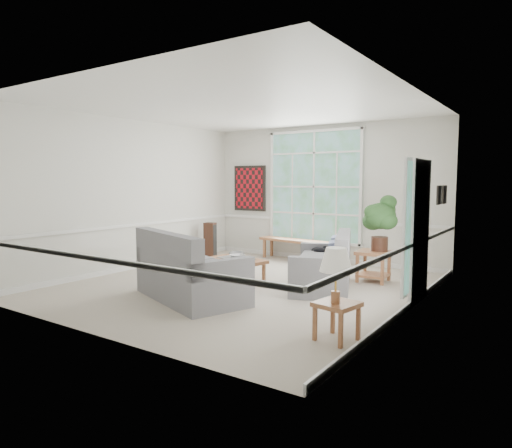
{
  "coord_description": "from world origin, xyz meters",
  "views": [
    {
      "loc": [
        4.44,
        -6.22,
        1.79
      ],
      "look_at": [
        0.1,
        0.2,
        1.05
      ],
      "focal_mm": 32.0,
      "sensor_mm": 36.0,
      "label": 1
    }
  ],
  "objects_px": {
    "loveseat_front": "(191,265)",
    "end_table": "(373,266)",
    "coffee_table": "(236,270)",
    "side_table": "(337,321)",
    "loveseat_right": "(322,261)"
  },
  "relations": [
    {
      "from": "loveseat_front",
      "to": "end_table",
      "type": "xyz_separation_m",
      "value": [
        1.88,
        2.69,
        -0.24
      ]
    },
    {
      "from": "loveseat_front",
      "to": "coffee_table",
      "type": "distance_m",
      "value": 1.42
    },
    {
      "from": "loveseat_front",
      "to": "end_table",
      "type": "height_order",
      "value": "loveseat_front"
    },
    {
      "from": "end_table",
      "to": "side_table",
      "type": "height_order",
      "value": "end_table"
    },
    {
      "from": "loveseat_right",
      "to": "coffee_table",
      "type": "xyz_separation_m",
      "value": [
        -1.51,
        -0.36,
        -0.26
      ]
    },
    {
      "from": "loveseat_right",
      "to": "loveseat_front",
      "type": "relative_size",
      "value": 0.89
    },
    {
      "from": "loveseat_right",
      "to": "end_table",
      "type": "bearing_deg",
      "value": 39.12
    },
    {
      "from": "coffee_table",
      "to": "end_table",
      "type": "relative_size",
      "value": 1.95
    },
    {
      "from": "side_table",
      "to": "loveseat_front",
      "type": "bearing_deg",
      "value": 170.06
    },
    {
      "from": "end_table",
      "to": "side_table",
      "type": "bearing_deg",
      "value": -77.45
    },
    {
      "from": "loveseat_front",
      "to": "side_table",
      "type": "height_order",
      "value": "loveseat_front"
    },
    {
      "from": "loveseat_right",
      "to": "side_table",
      "type": "bearing_deg",
      "value": -81.73
    },
    {
      "from": "coffee_table",
      "to": "end_table",
      "type": "height_order",
      "value": "end_table"
    },
    {
      "from": "loveseat_right",
      "to": "coffee_table",
      "type": "relative_size",
      "value": 1.6
    },
    {
      "from": "coffee_table",
      "to": "loveseat_front",
      "type": "bearing_deg",
      "value": -72.75
    }
  ]
}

